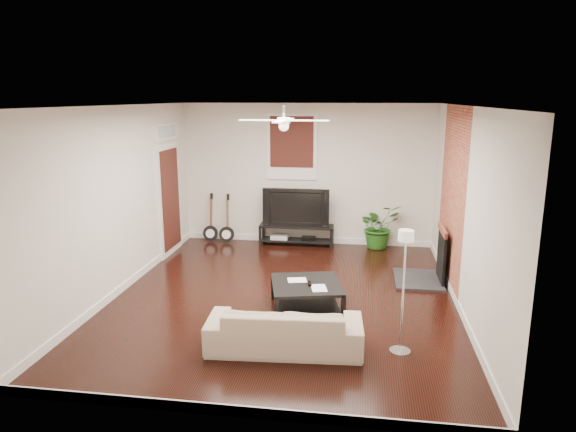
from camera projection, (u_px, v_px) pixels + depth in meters
The scene contains 14 objects.
room at pixel (284, 205), 7.38m from camera, with size 5.01×6.01×2.81m.
brick_accent at pixel (452, 197), 8.00m from camera, with size 0.02×2.20×2.80m, color #A64335.
fireplace at pixel (429, 254), 8.25m from camera, with size 0.80×1.10×0.92m, color black.
window_back at pixel (292, 147), 10.16m from camera, with size 1.00×0.06×1.30m, color #37130F.
door_left at pixel (169, 188), 9.59m from camera, with size 0.08×1.00×2.50m, color white.
tv_stand at pixel (296, 235), 10.36m from camera, with size 1.47×0.39×0.41m, color black.
tv at pixel (297, 206), 10.24m from camera, with size 1.32×0.17×0.76m, color black.
coffee_table at pixel (306, 297), 7.18m from camera, with size 0.94×0.94×0.40m, color black.
sofa at pixel (285, 328), 6.06m from camera, with size 1.82×0.71×0.53m, color #BCAB8D.
floor_lamp at pixel (403, 293), 5.86m from camera, with size 0.24×0.24×1.49m, color silver, non-canonical shape.
potted_plant at pixel (379, 226), 10.11m from camera, with size 0.79×0.69×0.88m, color #225C1A.
guitar_left at pixel (210, 218), 10.51m from camera, with size 0.31×0.22×1.00m, color black, non-canonical shape.
guitar_right at pixel (226, 219), 10.43m from camera, with size 0.31×0.22×1.00m, color black, non-canonical shape.
ceiling_fan at pixel (284, 120), 7.11m from camera, with size 1.24×1.24×0.32m, color white, non-canonical shape.
Camera 1 is at (1.10, -7.14, 2.92)m, focal length 32.13 mm.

